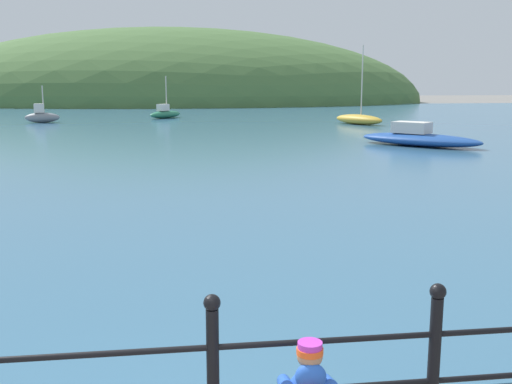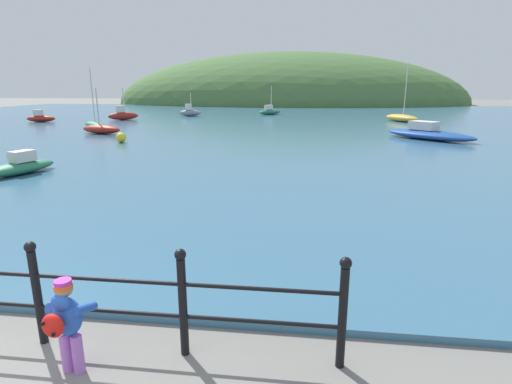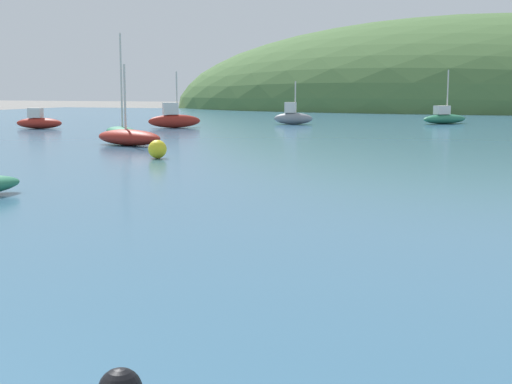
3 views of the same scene
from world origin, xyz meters
name	(u,v)px [view 3 (image 3 of 3)]	position (x,y,z in m)	size (l,w,h in m)	color
water	(441,133)	(0.00, 32.00, 0.05)	(80.00, 60.00, 0.10)	#386684
far_hillside	(479,110)	(0.00, 69.64, 0.00)	(59.91, 32.95, 17.28)	#476B38
boat_blue_hull	(293,117)	(-7.90, 35.78, 0.48)	(2.10, 0.93, 2.24)	gray
boat_mid_harbor	(122,131)	(-11.37, 24.24, 0.32)	(2.93, 3.00, 3.94)	#287551
boat_green_fishing	(444,118)	(-0.50, 39.14, 0.42)	(2.54, 2.77, 2.85)	#287551
boat_white_sailboat	(174,119)	(-12.30, 30.73, 0.50)	(2.34, 2.12, 2.66)	maroon
boat_twin_mast	(129,137)	(-8.93, 20.53, 0.37)	(2.79, 1.56, 2.64)	maroon
boat_far_right	(39,122)	(-17.94, 27.94, 0.41)	(2.32, 1.21, 0.96)	maroon
mooring_buoy	(157,149)	(-5.98, 16.90, 0.35)	(0.50, 0.50, 0.50)	yellow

